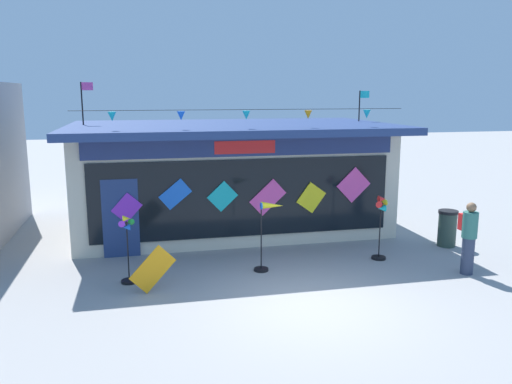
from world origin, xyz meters
TOP-DOWN VIEW (x-y plane):
  - ground_plane at (0.00, 0.00)m, footprint 80.00×80.00m
  - kite_shop_building at (-0.49, 6.20)m, footprint 9.27×5.65m
  - wind_spinner_far_left at (-3.48, 1.95)m, footprint 0.36×0.36m
  - wind_spinner_left at (-0.31, 2.09)m, footprint 0.70×0.34m
  - wind_spinner_center_left at (2.61, 2.26)m, footprint 0.40×0.36m
  - person_near_camera at (4.10, 0.87)m, footprint 0.34×0.45m
  - trash_bin at (4.90, 2.92)m, footprint 0.52×0.52m
  - display_kite_on_ground at (-2.97, 1.32)m, footprint 0.99×0.21m

SIDE VIEW (x-z plane):
  - ground_plane at x=0.00m, z-range 0.00..0.00m
  - display_kite_on_ground at x=-2.97m, z-range 0.00..0.99m
  - trash_bin at x=4.90m, z-range 0.01..1.00m
  - wind_spinner_far_left at x=-3.48m, z-range 0.08..1.61m
  - person_near_camera at x=4.10m, z-range 0.05..1.73m
  - wind_spinner_center_left at x=2.61m, z-range 0.23..1.86m
  - wind_spinner_left at x=-0.31m, z-range 0.25..1.89m
  - kite_shop_building at x=-0.49m, z-range -0.57..3.83m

